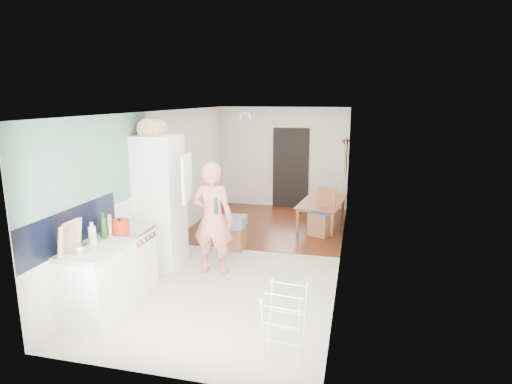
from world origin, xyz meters
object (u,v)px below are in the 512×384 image
at_px(dining_table, 323,216).
at_px(drying_rack, 285,322).
at_px(person, 213,209).
at_px(dining_chair, 321,212).
at_px(stool, 235,238).

height_order(dining_table, drying_rack, drying_rack).
relative_size(person, drying_rack, 2.66).
bearing_deg(dining_chair, person, -98.85).
bearing_deg(drying_rack, stool, 121.36).
bearing_deg(drying_rack, dining_chair, 96.04).
relative_size(dining_table, dining_chair, 1.36).
distance_m(dining_table, dining_chair, 0.73).
height_order(stool, drying_rack, drying_rack).
bearing_deg(stool, drying_rack, -64.87).
bearing_deg(person, drying_rack, 128.59).
xyz_separation_m(person, dining_chair, (1.49, 2.28, -0.57)).
height_order(dining_table, stool, dining_table).
bearing_deg(dining_table, person, 160.09).
distance_m(dining_table, stool, 2.34).
bearing_deg(drying_rack, person, 133.17).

